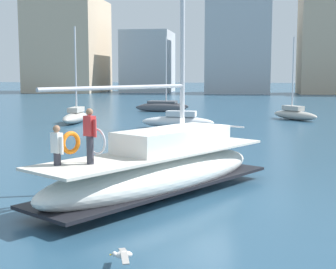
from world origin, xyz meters
name	(u,v)px	position (x,y,z in m)	size (l,w,h in m)	color
ground_plane	(198,190)	(0.00, 0.00, 0.00)	(400.00, 400.00, 0.00)	#284C66
main_sailboat	(160,169)	(-1.15, -0.97, 0.91)	(7.15, 9.40, 13.63)	white
moored_sloop_near	(75,116)	(-11.94, 21.60, 0.57)	(1.49, 5.43, 7.77)	#B7B2A8
moored_sloop_far	(163,105)	(-6.98, 35.21, 0.62)	(5.43, 2.67, 7.87)	#4C4C51
moored_catamaran	(178,120)	(-3.19, 19.15, 0.59)	(5.50, 1.66, 8.48)	silver
moored_cutter_left	(295,114)	(5.98, 27.11, 0.54)	(4.04, 4.69, 7.15)	#B7B2A8
seagull	(123,255)	(-0.88, -7.18, 0.33)	(0.49, 0.89, 0.16)	silver
waterfront_buildings	(229,45)	(-1.46, 86.28, 9.85)	(84.11, 17.51, 21.91)	#C6AD8E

